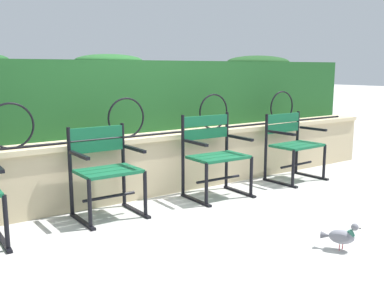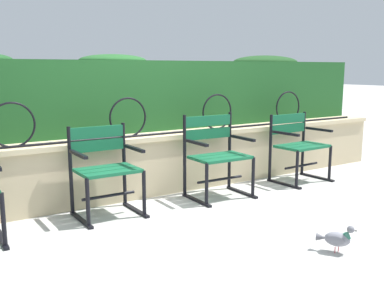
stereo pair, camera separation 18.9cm
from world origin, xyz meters
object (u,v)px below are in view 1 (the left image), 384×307
object	(u,v)px
park_chair_centre_left	(105,168)
park_chair_centre_right	(214,153)
pigeon_near_chairs	(341,236)
park_chair_rightmost	(292,143)

from	to	relation	value
park_chair_centre_left	park_chair_centre_right	world-z (taller)	park_chair_centre_right
park_chair_centre_left	park_chair_centre_right	size ratio (longest dim) A/B	0.95
park_chair_centre_right	pigeon_near_chairs	bearing A→B (deg)	-95.20
park_chair_rightmost	pigeon_near_chairs	world-z (taller)	park_chair_rightmost
park_chair_centre_left	park_chair_centre_right	distance (m)	1.25
pigeon_near_chairs	park_chair_centre_right	bearing A→B (deg)	84.80
park_chair_centre_right	park_chair_rightmost	distance (m)	1.24
park_chair_centre_left	park_chair_rightmost	size ratio (longest dim) A/B	1.02
park_chair_centre_left	pigeon_near_chairs	xyz separation A→B (m)	(1.09, -1.82, -0.35)
park_chair_centre_left	park_chair_rightmost	world-z (taller)	park_chair_centre_left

